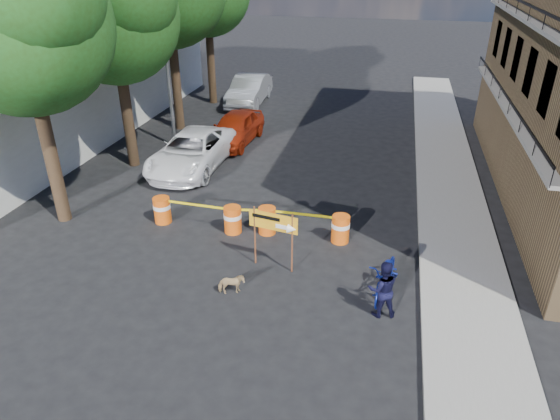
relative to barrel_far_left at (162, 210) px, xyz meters
The scene contains 17 objects.
ground 4.30m from the barrel_far_left, 36.88° to the right, with size 120.00×120.00×0.00m, color black.
sidewalk_east 10.22m from the barrel_far_left, 19.67° to the left, with size 2.40×40.00×0.15m, color gray.
white_building 12.39m from the barrel_far_left, 142.19° to the left, with size 8.00×22.00×6.00m, color silver.
tree_near 6.78m from the barrel_far_left, behind, with size 5.46×5.20×9.15m.
tree_mid_a 7.83m from the barrel_far_left, 126.80° to the left, with size 5.25×5.00×8.68m.
streetlamp 8.35m from the barrel_far_left, 109.96° to the left, with size 1.25×0.18×8.00m.
barrel_far_left is the anchor object (origin of this frame).
barrel_mid_left 2.51m from the barrel_far_left, ahead, with size 0.58×0.58×0.90m.
barrel_mid_right 3.61m from the barrel_far_left, ahead, with size 0.58×0.58×0.90m.
barrel_far_right 5.98m from the barrel_far_left, ahead, with size 0.58×0.58×0.90m.
detour_sign 4.92m from the barrel_far_left, 22.47° to the right, with size 1.44×0.41×1.88m.
pedestrian 8.09m from the barrel_far_left, 23.64° to the right, with size 0.75×0.59×1.55m, color black.
bicycle 7.85m from the barrel_far_left, 17.14° to the right, with size 0.72×1.09×2.07m, color #12259A.
dog 4.78m from the barrel_far_left, 43.23° to the right, with size 0.32×0.71×0.60m, color tan.
suv_white 4.71m from the barrel_far_left, 99.47° to the left, with size 2.47×5.35×1.49m, color white.
sedan_red 7.99m from the barrel_far_left, 89.52° to the left, with size 1.75×4.34×1.48m, color #A2270D.
sedan_silver 14.70m from the barrel_far_left, 94.55° to the left, with size 1.75×5.02×1.66m, color #B3B4BB.
Camera 1 is at (3.76, -10.97, 8.23)m, focal length 32.00 mm.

